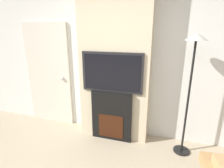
{
  "coord_description": "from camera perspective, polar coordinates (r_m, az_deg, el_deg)",
  "views": [
    {
      "loc": [
        0.8,
        -0.89,
        1.82
      ],
      "look_at": [
        0.0,
        1.72,
        1.0
      ],
      "focal_mm": 28.0,
      "sensor_mm": 36.0,
      "label": 1
    }
  ],
  "objects": [
    {
      "name": "wall_back",
      "position": [
        3.07,
        1.72,
        7.85
      ],
      "size": [
        6.0,
        0.06,
        2.7
      ],
      "color": "silver",
      "rests_on": "ground_plane"
    },
    {
      "name": "chimney_breast",
      "position": [
        2.9,
        0.82,
        7.35
      ],
      "size": [
        1.18,
        0.28,
        2.7
      ],
      "color": "beige",
      "rests_on": "ground_plane"
    },
    {
      "name": "fireplace",
      "position": [
        3.06,
        -0.01,
        -10.26
      ],
      "size": [
        0.69,
        0.15,
        0.87
      ],
      "color": "black",
      "rests_on": "ground_plane"
    },
    {
      "name": "television",
      "position": [
        2.8,
        -0.02,
        3.81
      ],
      "size": [
        1.0,
        0.07,
        0.65
      ],
      "color": "black",
      "rests_on": "fireplace"
    },
    {
      "name": "floor_lamp",
      "position": [
        2.63,
        24.96,
        6.4
      ],
      "size": [
        0.3,
        0.3,
        1.81
      ],
      "color": "black",
      "rests_on": "ground_plane"
    },
    {
      "name": "entry_door",
      "position": [
        3.71,
        -19.99,
        2.82
      ],
      "size": [
        0.95,
        0.09,
        1.99
      ],
      "color": "beige",
      "rests_on": "ground_plane"
    }
  ]
}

